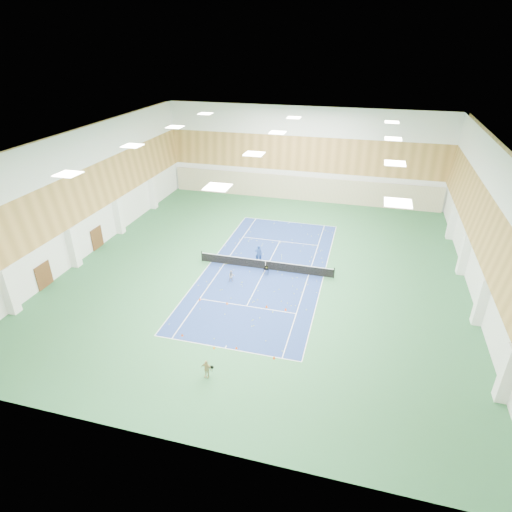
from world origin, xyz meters
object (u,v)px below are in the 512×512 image
Objects in this scene: tennis_net at (266,264)px; child_court at (232,276)px; coach at (259,254)px; child_apron at (206,369)px; ball_cart at (266,270)px.

child_court is (-2.39, -2.99, 0.01)m from tennis_net.
coach reaches higher than tennis_net.
coach is at bearing 42.54° from child_court.
ball_cart is at bearing 95.94° from child_apron.
child_apron is at bearing -90.91° from tennis_net.
child_court reaches higher than tennis_net.
child_apron reaches higher than ball_cart.
ball_cart is (0.51, 13.98, -0.27)m from child_apron.
tennis_net is 11.47× the size of child_court.
child_court is at bearing 108.36° from child_apron.
child_court is 0.84× the size of child_apron.
child_court reaches higher than ball_cart.
ball_cart is at bearing 9.39° from child_court.
tennis_net is 6.92× the size of coach.
coach reaches higher than child_apron.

